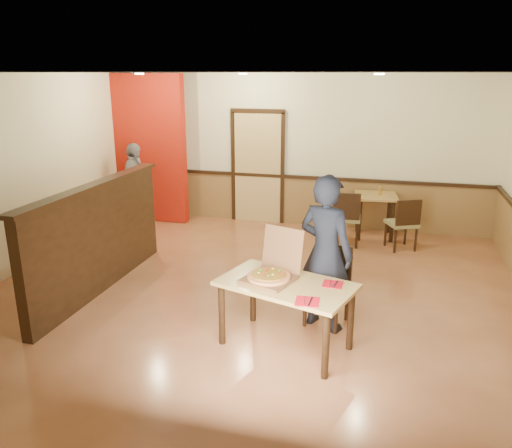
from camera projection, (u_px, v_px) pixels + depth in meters
The scene contains 24 objects.
floor at pixel (249, 299), 6.44m from camera, with size 7.00×7.00×0.00m, color #C4784C.
ceiling at pixel (248, 72), 5.63m from camera, with size 7.00×7.00×0.00m, color black.
wall_back at pixel (300, 151), 9.27m from camera, with size 7.00×7.00×0.00m, color #F0EBBC.
wall_left at pixel (6, 178), 6.90m from camera, with size 7.00×7.00×0.00m, color #F0EBBC.
wainscot_back at pixel (298, 201), 9.52m from camera, with size 7.00×0.04×0.90m, color olive.
chair_rail_back at pixel (299, 177), 9.36m from camera, with size 7.00×0.06×0.06m, color black.
back_door at pixel (258, 168), 9.53m from camera, with size 0.90×0.06×2.10m, color tan.
booth_partition at pixel (98, 237), 6.54m from camera, with size 0.20×3.10×1.44m.
red_accent_panel at pixel (146, 149), 9.53m from camera, with size 1.60×0.20×2.78m, color #A2180B.
spot_a at pixel (139, 74), 7.87m from camera, with size 0.14×0.14×0.02m, color #FFE5B2.
spot_b at pixel (243, 74), 8.14m from camera, with size 0.14×0.14×0.02m, color #FFE5B2.
spot_c at pixel (379, 74), 6.67m from camera, with size 0.14×0.14×0.02m, color #FFE5B2.
main_table at pixel (286, 293), 5.15m from camera, with size 1.53×1.14×0.73m.
diner_chair at pixel (329, 281), 5.73m from camera, with size 0.54×0.54×0.91m.
side_chair_left at pixel (346, 216), 8.29m from camera, with size 0.49×0.49×0.94m.
side_chair_right at pixel (404, 222), 8.08m from camera, with size 0.58×0.58×0.88m.
side_table at pixel (375, 205), 8.73m from camera, with size 0.79×0.79×0.76m.
diner at pixel (326, 253), 5.50m from camera, with size 0.65×0.43×1.78m, color black.
passerby at pixel (135, 186), 9.23m from camera, with size 0.93×0.39×1.58m, color gray.
pizza_box at pixel (271, 274), 5.19m from camera, with size 0.62×0.68×0.50m.
pizza at pixel (269, 276), 5.15m from camera, with size 0.45×0.45×0.03m, color #DD8D50.
napkin_near at pixel (307, 301), 4.69m from camera, with size 0.24×0.24×0.01m.
napkin_far at pixel (333, 284), 5.08m from camera, with size 0.21×0.21×0.01m.
condiment at pixel (380, 191), 8.62m from camera, with size 0.06×0.06×0.15m, color #95671B.
Camera 1 is at (1.61, -5.66, 2.80)m, focal length 35.00 mm.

